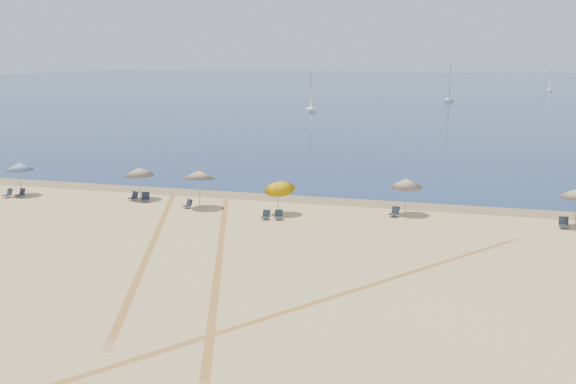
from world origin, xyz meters
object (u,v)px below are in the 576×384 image
Objects in this scene: umbrella_1 at (139,171)px; chair_3 at (145,198)px; chair_2 at (134,197)px; chair_8 at (564,223)px; chair_6 at (279,215)px; umbrella_4 at (406,183)px; chair_4 at (188,204)px; sailboat_0 at (311,99)px; sailboat_1 at (449,90)px; umbrella_2 at (199,175)px; sailboat_2 at (550,85)px; chair_5 at (266,215)px; chair_1 at (21,193)px; chair_7 at (395,212)px; umbrella_3 at (279,185)px; umbrella_0 at (19,167)px; chair_0 at (8,194)px.

umbrella_1 is 2.89× the size of chair_3.
chair_2 is 1.08× the size of chair_8.
umbrella_4 is at bearing 6.14° from chair_6.
chair_3 is at bearing -171.07° from chair_4.
chair_3 is 1.15× the size of chair_6.
sailboat_0 is (-6.73, 79.53, 2.03)m from chair_2.
chair_3 is 80.14m from sailboat_0.
sailboat_1 is at bearing 106.81° from chair_4.
umbrella_2 reaches higher than chair_4.
sailboat_1 is at bearing 84.16° from umbrella_2.
chair_3 is at bearing 172.53° from umbrella_2.
chair_3 is 0.13× the size of sailboat_2.
chair_2 is 1.28× the size of chair_5.
chair_8 is 168.62m from sailboat_2.
umbrella_2 is 3.56× the size of chair_1.
sailboat_1 is at bearing 98.11° from chair_2.
chair_7 is 83.23m from sailboat_0.
chair_3 is at bearing -95.38° from sailboat_1.
chair_1 is at bearing 176.20° from chair_5.
chair_3 reaches higher than chair_8.
umbrella_3 is at bearing -179.67° from chair_8.
umbrella_0 is at bearing 140.80° from chair_1.
umbrella_0 is at bearing 178.56° from umbrella_3.
chair_3 is 10.83m from chair_6.
umbrella_3 is 3.34× the size of chair_2.
sailboat_1 is (-1.33, 114.22, 2.29)m from chair_7.
chair_1 is 19.36m from chair_5.
chair_2 is 115.79m from sailboat_1.
chair_0 reaches higher than chair_5.
chair_7 is 10.13m from chair_8.
umbrella_0 is 3.47× the size of chair_6.
chair_2 is 0.10× the size of sailboat_0.
chair_3 is 17.55m from chair_7.
chair_0 is 119.11m from sailboat_1.
chair_6 is at bearing -15.50° from umbrella_2.
chair_7 is at bearing 1.90° from umbrella_0.
chair_7 is at bearing 21.05° from chair_0.
umbrella_3 is 0.33× the size of sailboat_0.
umbrella_3 is at bearing 75.93° from chair_5.
umbrella_1 is at bearing -177.01° from chair_4.
sailboat_2 is at bearing 99.96° from chair_4.
umbrella_4 is at bearing -92.88° from sailboat_0.
umbrella_1 is 3.16× the size of chair_2.
sailboat_0 is (2.62, 81.14, 2.03)m from chair_0.
chair_6 is at bearing -98.54° from sailboat_0.
umbrella_1 is 3.18× the size of chair_1.
sailboat_2 reaches higher than chair_4.
sailboat_1 is at bearing 87.22° from chair_5.
chair_4 is (13.24, 0.16, -0.03)m from chair_1.
chair_5 is (19.31, -1.40, -0.03)m from chair_1.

